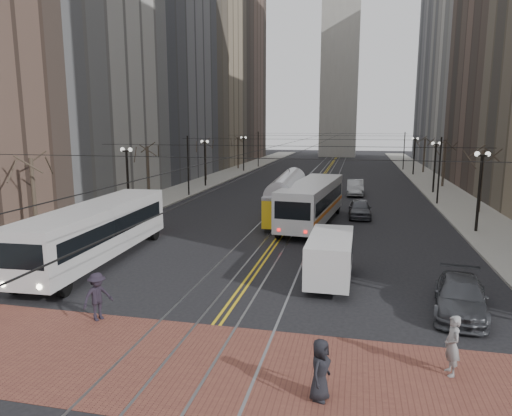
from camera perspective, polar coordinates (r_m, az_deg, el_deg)
The scene contains 25 objects.
ground at distance 19.25m, azimuth -4.11°, elevation -13.23°, with size 260.00×260.00×0.00m, color black.
sidewalk_left at distance 65.53m, azimuth -5.44°, elevation 3.56°, with size 5.00×140.00×0.15m, color gray.
sidewalk_right at distance 63.13m, azimuth 21.47°, elevation 2.64°, with size 5.00×140.00×0.15m, color gray.
crosswalk_band at distance 15.85m, azimuth -8.48°, elevation -18.75°, with size 25.00×6.00×0.01m, color brown.
streetcar_rails at distance 62.58m, azimuth 7.77°, elevation 3.13°, with size 4.80×130.00×0.02m, color gray.
centre_lines at distance 62.58m, azimuth 7.77°, elevation 3.13°, with size 0.42×130.00×0.01m, color gold.
building_left_mid at distance 70.58m, azimuth -13.96°, elevation 17.57°, with size 16.00×20.00×34.00m, color slate.
building_left_midfar at distance 90.95m, azimuth -9.42°, elevation 21.75°, with size 20.00×20.00×52.00m, color #817159.
building_left_far at distance 108.06m, azimuth -4.18°, elevation 16.78°, with size 16.00×20.00×40.00m, color brown.
building_right_midfar at distance 87.79m, azimuth 29.11°, elevation 21.08°, with size 20.00×20.00×52.00m, color #A8A59E.
building_right_far at distance 105.61m, azimuth 24.60°, elevation 16.07°, with size 16.00×20.00×40.00m, color slate.
clock_tower at distance 122.32m, azimuth 10.70°, elevation 23.46°, with size 12.00×12.00×66.00m.
lamp_posts at distance 46.19m, azimuth 6.12°, elevation 4.15°, with size 27.60×57.20×5.60m.
street_trees at distance 52.62m, azimuth 6.93°, elevation 4.88°, with size 31.68×53.28×5.60m.
trolley_wires at distance 52.13m, azimuth 6.90°, elevation 5.90°, with size 25.96×120.00×6.60m.
transit_bus at distance 27.35m, azimuth -19.22°, elevation -3.05°, with size 2.73×13.10×3.28m, color #BEBEBE.
streetcar at distance 38.21m, azimuth 3.91°, elevation 0.88°, with size 2.29×12.34×2.91m, color gold.
rear_bus at distance 35.84m, azimuth 7.04°, elevation 0.56°, with size 2.80×12.87×3.36m, color #B8B8B8.
cargo_van at distance 22.86m, azimuth 9.24°, elevation -6.36°, with size 2.05×5.33×2.36m, color silver.
sedan_grey at distance 39.50m, azimuth 12.84°, elevation -0.06°, with size 1.81×4.50×1.53m, color #44464C.
sedan_silver at distance 52.22m, azimuth 12.28°, elevation 2.51°, with size 1.78×5.12×1.69m, color #929498.
sedan_parked at distance 20.95m, azimuth 24.18°, elevation -10.05°, with size 2.01×4.94×1.43m, color #393B40.
pedestrian_a at distance 13.71m, azimuth 8.03°, elevation -19.37°, with size 0.88×0.57×1.79m, color black.
pedestrian_b at distance 15.91m, azimuth 23.32°, elevation -15.50°, with size 0.70×0.46×1.92m, color gray.
pedestrian_d at distance 19.47m, azimuth -19.20°, elevation -10.40°, with size 1.26×0.72×1.95m, color black.
Camera 1 is at (5.14, -16.89, 7.66)m, focal length 32.00 mm.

